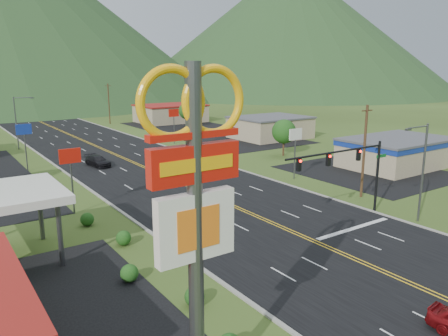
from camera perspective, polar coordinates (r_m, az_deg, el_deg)
pylon_sign at (r=16.01m, az=-3.84°, el=-3.27°), size 4.32×0.60×14.00m
traffic_signal at (r=41.08m, az=16.23°, el=0.59°), size 13.10×0.43×7.00m
streetlight_east at (r=42.67m, az=24.38°, el=0.18°), size 3.28×0.25×9.00m
streetlight_west at (r=82.75m, az=-25.33°, el=5.77°), size 3.28×0.25×9.00m
building_east_near at (r=66.71m, az=21.67°, el=2.12°), size 15.40×10.40×4.10m
building_east_mid at (r=88.04m, az=6.07°, el=5.32°), size 14.40×11.40×4.30m
building_east_far at (r=114.77m, az=-7.00°, el=7.12°), size 16.40×12.40×4.50m
pole_sign_west_a at (r=43.52m, az=-19.42°, el=0.66°), size 2.00×0.18×6.40m
pole_sign_west_b at (r=64.75m, az=-24.65°, el=4.05°), size 2.00×0.18×6.40m
pole_sign_east_a at (r=55.19m, az=9.31°, el=3.71°), size 2.00×0.18×6.40m
pole_sign_east_b at (r=81.13m, az=-6.57°, el=6.71°), size 2.00×0.18×6.40m
tree_east_a at (r=70.11m, az=7.84°, el=4.74°), size 3.84×3.84×5.82m
tree_east_b at (r=103.17m, az=-4.89°, el=7.43°), size 3.84×3.84×5.82m
utility_pole_a at (r=48.97m, az=17.84°, el=2.17°), size 1.60×0.28×10.00m
utility_pole_b at (r=77.01m, az=-4.48°, el=6.48°), size 1.60×0.28×10.00m
utility_pole_c at (r=113.27m, az=-14.80°, el=8.17°), size 1.60×0.28×10.00m
utility_pole_d at (r=151.43m, az=-20.06°, el=8.92°), size 1.60×0.28×10.00m
mountain_ne at (r=255.72m, az=8.50°, el=17.60°), size 180.00×180.00×70.00m
car_dark_mid at (r=64.89m, az=-16.15°, el=0.86°), size 2.73×5.27×1.46m
car_red_far at (r=69.76m, az=-8.08°, el=2.03°), size 1.81×4.27×1.37m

